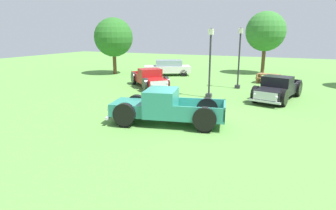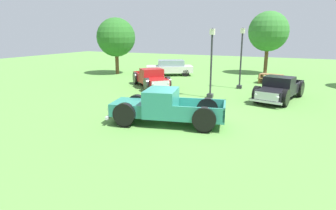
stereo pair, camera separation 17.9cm
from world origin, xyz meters
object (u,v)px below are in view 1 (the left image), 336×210
(pickup_truck_foreground, at_px, (160,107))
(sedan_distant_a, at_px, (168,67))
(oak_tree_west, at_px, (266,32))
(lamp_post_far, at_px, (239,57))
(oak_tree_center, at_px, (113,37))
(picnic_table, at_px, (269,77))
(lamp_post_near, at_px, (210,62))
(pickup_truck_behind_left, at_px, (150,79))
(pickup_truck_behind_right, at_px, (277,89))

(pickup_truck_foreground, relative_size, sedan_distant_a, 1.15)
(oak_tree_west, bearing_deg, pickup_truck_foreground, -97.30)
(lamp_post_far, relative_size, oak_tree_center, 0.81)
(lamp_post_far, distance_m, oak_tree_center, 13.33)
(picnic_table, distance_m, oak_tree_west, 6.98)
(lamp_post_near, distance_m, lamp_post_far, 4.10)
(pickup_truck_foreground, bearing_deg, oak_tree_west, 82.70)
(lamp_post_far, xyz_separation_m, oak_tree_west, (0.82, 9.11, 1.87))
(lamp_post_near, relative_size, oak_tree_center, 0.79)
(sedan_distant_a, height_order, lamp_post_far, lamp_post_far)
(pickup_truck_behind_left, bearing_deg, oak_tree_center, 142.19)
(lamp_post_near, height_order, oak_tree_center, oak_tree_center)
(pickup_truck_foreground, bearing_deg, lamp_post_far, 80.78)
(pickup_truck_behind_left, height_order, sedan_distant_a, sedan_distant_a)
(oak_tree_west, relative_size, oak_tree_center, 1.11)
(pickup_truck_behind_right, bearing_deg, oak_tree_west, 99.95)
(picnic_table, xyz_separation_m, oak_tree_center, (-14.90, -0.54, 3.16))
(oak_tree_west, bearing_deg, lamp_post_far, -95.12)
(pickup_truck_behind_left, bearing_deg, lamp_post_far, 22.37)
(pickup_truck_foreground, height_order, lamp_post_far, lamp_post_far)
(pickup_truck_foreground, height_order, oak_tree_west, oak_tree_west)
(pickup_truck_foreground, distance_m, oak_tree_west, 19.78)
(pickup_truck_behind_right, bearing_deg, lamp_post_far, 133.74)
(sedan_distant_a, distance_m, lamp_post_far, 8.80)
(pickup_truck_foreground, distance_m, lamp_post_near, 6.48)
(pickup_truck_behind_left, bearing_deg, pickup_truck_foreground, -59.70)
(lamp_post_near, bearing_deg, pickup_truck_behind_left, 164.33)
(picnic_table, bearing_deg, lamp_post_far, -120.19)
(pickup_truck_foreground, height_order, picnic_table, pickup_truck_foreground)
(oak_tree_west, bearing_deg, pickup_truck_behind_left, -120.90)
(pickup_truck_behind_left, distance_m, lamp_post_near, 5.47)
(pickup_truck_behind_left, relative_size, pickup_truck_behind_right, 0.88)
(sedan_distant_a, bearing_deg, pickup_truck_behind_left, -77.20)
(sedan_distant_a, bearing_deg, pickup_truck_foreground, -67.25)
(oak_tree_center, bearing_deg, pickup_truck_behind_left, -37.81)
(lamp_post_far, relative_size, oak_tree_west, 0.73)
(pickup_truck_behind_left, distance_m, picnic_table, 9.97)
(pickup_truck_behind_right, bearing_deg, picnic_table, 99.13)
(pickup_truck_foreground, xyz_separation_m, oak_tree_center, (-11.32, 12.98, 2.88))
(pickup_truck_foreground, relative_size, pickup_truck_behind_left, 1.22)
(pickup_truck_behind_left, xyz_separation_m, oak_tree_center, (-6.83, 5.30, 2.96))
(lamp_post_far, bearing_deg, lamp_post_near, -105.78)
(sedan_distant_a, relative_size, lamp_post_near, 1.09)
(pickup_truck_foreground, height_order, pickup_truck_behind_right, pickup_truck_foreground)
(pickup_truck_behind_left, height_order, oak_tree_center, oak_tree_center)
(oak_tree_center, bearing_deg, oak_tree_west, 24.68)
(pickup_truck_behind_left, relative_size, lamp_post_far, 1.02)
(lamp_post_far, bearing_deg, pickup_truck_behind_left, -157.63)
(pickup_truck_foreground, relative_size, oak_tree_west, 0.90)
(pickup_truck_foreground, distance_m, pickup_truck_behind_left, 8.90)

